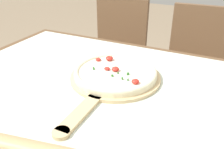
{
  "coord_description": "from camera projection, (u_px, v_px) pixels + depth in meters",
  "views": [
    {
      "loc": [
        0.36,
        -0.64,
        1.2
      ],
      "look_at": [
        0.03,
        0.05,
        0.78
      ],
      "focal_mm": 38.0,
      "sensor_mm": 36.0,
      "label": 1
    }
  ],
  "objects": [
    {
      "name": "dining_table",
      "position": [
        99.0,
        111.0,
        0.92
      ],
      "size": [
        1.26,
        0.92,
        0.75
      ],
      "color": "brown",
      "rests_on": "ground_plane"
    },
    {
      "name": "pizza",
      "position": [
        115.0,
        72.0,
        0.9
      ],
      "size": [
        0.32,
        0.32,
        0.04
      ],
      "color": "beige",
      "rests_on": "pizza_peel"
    },
    {
      "name": "pizza_peel",
      "position": [
        113.0,
        79.0,
        0.89
      ],
      "size": [
        0.34,
        0.54,
        0.01
      ],
      "color": "#D6B784",
      "rests_on": "towel_cloth"
    },
    {
      "name": "towel_cloth",
      "position": [
        98.0,
        86.0,
        0.86
      ],
      "size": [
        1.18,
        0.84,
        0.0
      ],
      "color": "silver",
      "rests_on": "dining_table"
    },
    {
      "name": "chair_left",
      "position": [
        117.0,
        53.0,
        1.73
      ],
      "size": [
        0.41,
        0.41,
        0.89
      ],
      "rotation": [
        0.0,
        0.0,
        0.02
      ],
      "color": "brown",
      "rests_on": "ground_plane"
    },
    {
      "name": "chair_right",
      "position": [
        195.0,
        68.0,
        1.52
      ],
      "size": [
        0.42,
        0.42,
        0.89
      ],
      "rotation": [
        0.0,
        0.0,
        0.04
      ],
      "color": "brown",
      "rests_on": "ground_plane"
    }
  ]
}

